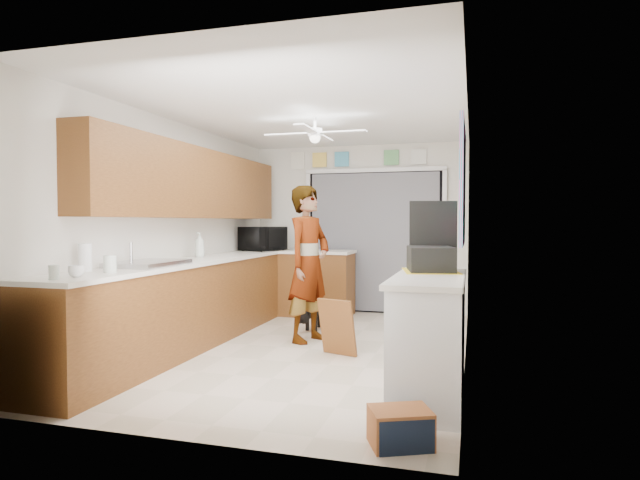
# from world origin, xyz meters

# --- Properties ---
(floor) EXTENTS (5.00, 5.00, 0.00)m
(floor) POSITION_xyz_m (0.00, 0.00, 0.00)
(floor) COLOR beige
(floor) RESTS_ON ground
(ceiling) EXTENTS (5.00, 5.00, 0.00)m
(ceiling) POSITION_xyz_m (0.00, 0.00, 2.50)
(ceiling) COLOR white
(ceiling) RESTS_ON ground
(wall_back) EXTENTS (3.20, 0.00, 3.20)m
(wall_back) POSITION_xyz_m (0.00, 2.50, 1.25)
(wall_back) COLOR silver
(wall_back) RESTS_ON ground
(wall_front) EXTENTS (3.20, 0.00, 3.20)m
(wall_front) POSITION_xyz_m (0.00, -2.50, 1.25)
(wall_front) COLOR silver
(wall_front) RESTS_ON ground
(wall_left) EXTENTS (0.00, 5.00, 5.00)m
(wall_left) POSITION_xyz_m (-1.60, 0.00, 1.25)
(wall_left) COLOR silver
(wall_left) RESTS_ON ground
(wall_right) EXTENTS (0.00, 5.00, 5.00)m
(wall_right) POSITION_xyz_m (1.60, 0.00, 1.25)
(wall_right) COLOR silver
(wall_right) RESTS_ON ground
(left_base_cabinets) EXTENTS (0.60, 4.80, 0.90)m
(left_base_cabinets) POSITION_xyz_m (-1.30, 0.00, 0.45)
(left_base_cabinets) COLOR brown
(left_base_cabinets) RESTS_ON floor
(left_countertop) EXTENTS (0.62, 4.80, 0.04)m
(left_countertop) POSITION_xyz_m (-1.29, 0.00, 0.92)
(left_countertop) COLOR white
(left_countertop) RESTS_ON left_base_cabinets
(upper_cabinets) EXTENTS (0.32, 4.00, 0.80)m
(upper_cabinets) POSITION_xyz_m (-1.44, 0.20, 1.80)
(upper_cabinets) COLOR brown
(upper_cabinets) RESTS_ON wall_left
(sink_basin) EXTENTS (0.50, 0.76, 0.06)m
(sink_basin) POSITION_xyz_m (-1.29, -1.00, 0.95)
(sink_basin) COLOR silver
(sink_basin) RESTS_ON left_countertop
(faucet) EXTENTS (0.03, 0.03, 0.22)m
(faucet) POSITION_xyz_m (-1.48, -1.00, 1.05)
(faucet) COLOR silver
(faucet) RESTS_ON left_countertop
(peninsula_base) EXTENTS (1.00, 0.60, 0.90)m
(peninsula_base) POSITION_xyz_m (-0.50, 2.00, 0.45)
(peninsula_base) COLOR brown
(peninsula_base) RESTS_ON floor
(peninsula_top) EXTENTS (1.04, 0.64, 0.04)m
(peninsula_top) POSITION_xyz_m (-0.50, 2.00, 0.92)
(peninsula_top) COLOR white
(peninsula_top) RESTS_ON peninsula_base
(back_opening_recess) EXTENTS (2.00, 0.06, 2.10)m
(back_opening_recess) POSITION_xyz_m (0.25, 2.47, 1.05)
(back_opening_recess) COLOR black
(back_opening_recess) RESTS_ON wall_back
(curtain_panel) EXTENTS (1.90, 0.03, 2.05)m
(curtain_panel) POSITION_xyz_m (0.25, 2.43, 1.05)
(curtain_panel) COLOR gray
(curtain_panel) RESTS_ON wall_back
(door_trim_left) EXTENTS (0.06, 0.04, 2.10)m
(door_trim_left) POSITION_xyz_m (-0.77, 2.44, 1.05)
(door_trim_left) COLOR white
(door_trim_left) RESTS_ON wall_back
(door_trim_right) EXTENTS (0.06, 0.04, 2.10)m
(door_trim_right) POSITION_xyz_m (1.27, 2.44, 1.05)
(door_trim_right) COLOR white
(door_trim_right) RESTS_ON wall_back
(door_trim_head) EXTENTS (2.10, 0.04, 0.06)m
(door_trim_head) POSITION_xyz_m (0.25, 2.44, 2.12)
(door_trim_head) COLOR white
(door_trim_head) RESTS_ON wall_back
(header_frame_0) EXTENTS (0.22, 0.02, 0.22)m
(header_frame_0) POSITION_xyz_m (-0.60, 2.47, 2.30)
(header_frame_0) COLOR #F8D052
(header_frame_0) RESTS_ON wall_back
(header_frame_1) EXTENTS (0.22, 0.02, 0.22)m
(header_frame_1) POSITION_xyz_m (-0.25, 2.47, 2.30)
(header_frame_1) COLOR #4BA4C8
(header_frame_1) RESTS_ON wall_back
(header_frame_3) EXTENTS (0.22, 0.02, 0.22)m
(header_frame_3) POSITION_xyz_m (0.50, 2.47, 2.30)
(header_frame_3) COLOR #60A865
(header_frame_3) RESTS_ON wall_back
(header_frame_4) EXTENTS (0.22, 0.02, 0.22)m
(header_frame_4) POSITION_xyz_m (0.90, 2.47, 2.30)
(header_frame_4) COLOR silver
(header_frame_4) RESTS_ON wall_back
(route66_sign) EXTENTS (0.22, 0.02, 0.26)m
(route66_sign) POSITION_xyz_m (-0.95, 2.47, 2.30)
(route66_sign) COLOR silver
(route66_sign) RESTS_ON wall_back
(right_counter_base) EXTENTS (0.50, 1.40, 0.90)m
(right_counter_base) POSITION_xyz_m (1.35, -1.20, 0.45)
(right_counter_base) COLOR white
(right_counter_base) RESTS_ON floor
(right_counter_top) EXTENTS (0.54, 1.44, 0.04)m
(right_counter_top) POSITION_xyz_m (1.34, -1.20, 0.92)
(right_counter_top) COLOR white
(right_counter_top) RESTS_ON right_counter_base
(abstract_painting) EXTENTS (0.03, 1.15, 0.95)m
(abstract_painting) POSITION_xyz_m (1.58, -1.00, 1.65)
(abstract_painting) COLOR #FF5DC7
(abstract_painting) RESTS_ON wall_right
(ceiling_fan) EXTENTS (1.14, 1.14, 0.24)m
(ceiling_fan) POSITION_xyz_m (0.00, 0.20, 2.32)
(ceiling_fan) COLOR white
(ceiling_fan) RESTS_ON ceiling
(microwave) EXTENTS (0.59, 0.72, 0.34)m
(microwave) POSITION_xyz_m (-1.24, 1.75, 1.11)
(microwave) COLOR black
(microwave) RESTS_ON left_countertop
(soap_bottle) EXTENTS (0.14, 0.14, 0.29)m
(soap_bottle) POSITION_xyz_m (-1.42, 0.22, 1.09)
(soap_bottle) COLOR silver
(soap_bottle) RESTS_ON left_countertop
(cup) EXTENTS (0.12, 0.12, 0.09)m
(cup) POSITION_xyz_m (-1.21, -2.05, 0.99)
(cup) COLOR white
(cup) RESTS_ON left_countertop
(jar_a) EXTENTS (0.11, 0.11, 0.14)m
(jar_a) POSITION_xyz_m (-1.20, -1.67, 1.01)
(jar_a) COLOR silver
(jar_a) RESTS_ON left_countertop
(jar_b) EXTENTS (0.09, 0.09, 0.11)m
(jar_b) POSITION_xyz_m (-1.23, -2.25, 0.99)
(jar_b) COLOR silver
(jar_b) RESTS_ON left_countertop
(paper_towel_roll) EXTENTS (0.12, 0.12, 0.24)m
(paper_towel_roll) POSITION_xyz_m (-1.46, -1.66, 1.06)
(paper_towel_roll) COLOR white
(paper_towel_roll) RESTS_ON left_countertop
(suitcase) EXTENTS (0.45, 0.54, 0.21)m
(suitcase) POSITION_xyz_m (1.32, -0.82, 1.04)
(suitcase) COLOR black
(suitcase) RESTS_ON right_counter_top
(suitcase_rim) EXTENTS (0.54, 0.65, 0.02)m
(suitcase_rim) POSITION_xyz_m (1.32, -0.82, 0.93)
(suitcase_rim) COLOR yellow
(suitcase_rim) RESTS_ON suitcase
(suitcase_lid) EXTENTS (0.42, 0.11, 0.50)m
(suitcase_lid) POSITION_xyz_m (1.32, -0.53, 1.29)
(suitcase_lid) COLOR black
(suitcase_lid) RESTS_ON suitcase
(cardboard_box) EXTENTS (0.44, 0.39, 0.23)m
(cardboard_box) POSITION_xyz_m (1.25, -2.20, 0.11)
(cardboard_box) COLOR #C4673D
(cardboard_box) RESTS_ON floor
(navy_crate) EXTENTS (0.42, 0.39, 0.20)m
(navy_crate) POSITION_xyz_m (1.25, -2.20, 0.10)
(navy_crate) COLOR #162138
(navy_crate) RESTS_ON floor
(cabinet_door_panel) EXTENTS (0.42, 0.26, 0.58)m
(cabinet_door_panel) POSITION_xyz_m (0.35, -0.21, 0.29)
(cabinet_door_panel) COLOR brown
(cabinet_door_panel) RESTS_ON floor
(man) EXTENTS (0.61, 0.75, 1.77)m
(man) POSITION_xyz_m (-0.12, 0.37, 0.88)
(man) COLOR white
(man) RESTS_ON floor
(dog) EXTENTS (0.38, 0.55, 0.40)m
(dog) POSITION_xyz_m (-0.21, 1.01, 0.20)
(dog) COLOR black
(dog) RESTS_ON floor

